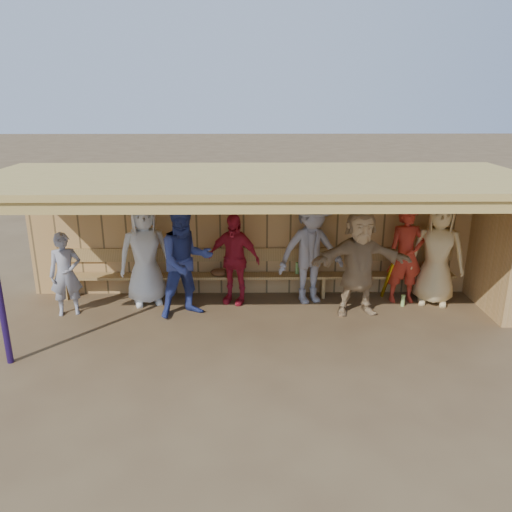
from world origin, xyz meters
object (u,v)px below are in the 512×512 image
at_px(player_d, 234,259).
at_px(player_e, 311,251).
at_px(player_h, 437,253).
at_px(player_a, 66,274).
at_px(player_g, 406,255).
at_px(player_c, 186,261).
at_px(player_f, 359,262).
at_px(player_b, 145,254).
at_px(bench, 255,270).

bearing_deg(player_d, player_e, 19.68).
bearing_deg(player_e, player_h, -19.79).
distance_m(player_a, player_g, 6.10).
relative_size(player_c, player_d, 1.18).
xyz_separation_m(player_e, player_f, (0.77, -0.53, -0.05)).
distance_m(player_e, player_g, 1.75).
height_order(player_a, player_g, player_g).
bearing_deg(player_c, player_d, 10.44).
xyz_separation_m(player_f, player_g, (0.98, 0.53, -0.04)).
bearing_deg(player_c, player_b, 120.45).
bearing_deg(player_h, bench, -169.69).
xyz_separation_m(player_e, player_h, (2.30, -0.07, -0.02)).
distance_m(player_c, player_h, 4.55).
distance_m(player_d, player_e, 1.43).
relative_size(player_f, bench, 0.25).
xyz_separation_m(player_f, bench, (-1.79, 0.83, -0.42)).
distance_m(player_g, bench, 2.81).
bearing_deg(player_d, player_f, 6.16).
distance_m(player_f, bench, 2.02).
bearing_deg(player_g, player_f, -152.57).
height_order(player_g, bench, player_g).
distance_m(player_d, player_f, 2.26).
height_order(player_b, player_g, player_b).
bearing_deg(player_a, bench, -2.71).
bearing_deg(bench, player_b, -171.40).
distance_m(player_b, player_g, 4.78).
bearing_deg(player_f, player_d, 160.66).
bearing_deg(player_d, player_c, -125.27).
distance_m(player_f, player_h, 1.59).
xyz_separation_m(player_c, player_d, (0.81, 0.57, -0.15)).
bearing_deg(player_b, player_a, -176.24).
bearing_deg(player_a, player_h, -12.69).
xyz_separation_m(player_b, player_c, (0.81, -0.57, 0.04)).
relative_size(player_c, bench, 0.26).
relative_size(player_a, player_g, 0.82).
bearing_deg(player_e, player_c, 176.27).
bearing_deg(player_g, player_a, -176.21).
bearing_deg(player_c, player_f, -23.87).
xyz_separation_m(player_a, player_c, (2.10, -0.06, 0.25)).
distance_m(player_d, bench, 0.60).
distance_m(player_a, player_d, 2.95).
bearing_deg(player_b, bench, -8.82).
relative_size(player_e, player_h, 1.02).
relative_size(player_f, player_g, 1.05).
relative_size(player_b, player_e, 0.96).
height_order(player_b, player_c, player_c).
height_order(player_a, bench, player_a).
bearing_deg(player_a, player_d, -6.61).
height_order(player_a, player_c, player_c).
bearing_deg(player_c, player_g, -16.51).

